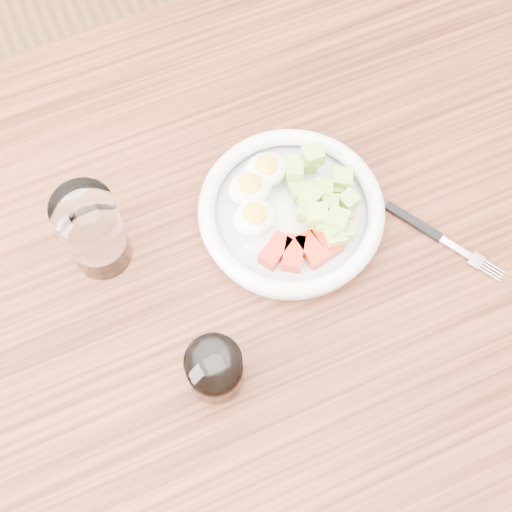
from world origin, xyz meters
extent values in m
plane|color=brown|center=(0.00, 0.00, 0.00)|extent=(4.00, 4.00, 0.00)
cube|color=brown|center=(0.65, 0.35, 0.36)|extent=(0.07, 0.07, 0.73)
cube|color=brown|center=(0.00, 0.00, 0.75)|extent=(1.50, 0.90, 0.04)
cylinder|color=white|center=(0.06, 0.05, 0.78)|extent=(0.23, 0.23, 0.01)
torus|color=white|center=(0.06, 0.05, 0.79)|extent=(0.24, 0.24, 0.02)
cube|color=red|center=(0.02, 0.01, 0.79)|extent=(0.05, 0.04, 0.02)
cube|color=red|center=(0.03, 0.00, 0.79)|extent=(0.04, 0.05, 0.02)
cube|color=red|center=(0.06, -0.01, 0.79)|extent=(0.03, 0.05, 0.02)
cube|color=red|center=(0.08, 0.00, 0.79)|extent=(0.03, 0.05, 0.02)
cube|color=red|center=(0.10, 0.01, 0.79)|extent=(0.05, 0.04, 0.02)
ellipsoid|color=white|center=(0.02, 0.10, 0.81)|extent=(0.06, 0.05, 0.03)
ellipsoid|color=yellow|center=(0.02, 0.10, 0.82)|extent=(0.03, 0.03, 0.01)
ellipsoid|color=white|center=(0.05, 0.11, 0.81)|extent=(0.06, 0.05, 0.03)
ellipsoid|color=yellow|center=(0.05, 0.11, 0.82)|extent=(0.03, 0.03, 0.01)
ellipsoid|color=white|center=(0.01, 0.05, 0.81)|extent=(0.06, 0.05, 0.03)
ellipsoid|color=yellow|center=(0.01, 0.05, 0.82)|extent=(0.03, 0.03, 0.01)
cube|color=#ACCD4F|center=(0.10, -0.01, 0.81)|extent=(0.03, 0.03, 0.02)
cube|color=#ACCD4F|center=(0.10, 0.10, 0.80)|extent=(0.03, 0.03, 0.02)
cube|color=#ACCD4F|center=(0.10, 0.01, 0.82)|extent=(0.04, 0.04, 0.02)
cube|color=#ACCD4F|center=(0.10, 0.05, 0.80)|extent=(0.03, 0.03, 0.02)
cube|color=#ACCD4F|center=(0.09, 0.01, 0.80)|extent=(0.03, 0.03, 0.02)
cube|color=#ACCD4F|center=(0.09, 0.00, 0.81)|extent=(0.03, 0.03, 0.02)
cube|color=#ACCD4F|center=(0.13, 0.06, 0.80)|extent=(0.03, 0.03, 0.02)
cube|color=#ACCD4F|center=(0.12, 0.06, 0.79)|extent=(0.03, 0.03, 0.02)
cube|color=#ACCD4F|center=(0.07, 0.04, 0.80)|extent=(0.03, 0.03, 0.02)
cube|color=#ACCD4F|center=(0.08, 0.09, 0.82)|extent=(0.03, 0.03, 0.02)
cube|color=#ACCD4F|center=(0.08, 0.05, 0.81)|extent=(0.03, 0.03, 0.02)
cube|color=#ACCD4F|center=(0.09, -0.01, 0.80)|extent=(0.03, 0.03, 0.02)
cube|color=#ACCD4F|center=(0.08, 0.07, 0.80)|extent=(0.02, 0.02, 0.02)
cube|color=#ACCD4F|center=(0.10, 0.06, 0.81)|extent=(0.03, 0.03, 0.02)
cube|color=#ACCD4F|center=(0.10, 0.03, 0.81)|extent=(0.03, 0.03, 0.02)
cube|color=#ACCD4F|center=(0.08, 0.11, 0.80)|extent=(0.03, 0.03, 0.02)
cube|color=#ACCD4F|center=(0.08, 0.03, 0.80)|extent=(0.03, 0.03, 0.02)
cube|color=#ACCD4F|center=(0.11, 0.10, 0.82)|extent=(0.02, 0.02, 0.02)
cube|color=#ACCD4F|center=(0.08, 0.02, 0.82)|extent=(0.03, 0.03, 0.02)
cube|color=#ACCD4F|center=(0.09, 0.06, 0.80)|extent=(0.03, 0.03, 0.02)
cube|color=#ACCD4F|center=(0.12, 0.03, 0.81)|extent=(0.03, 0.03, 0.02)
cube|color=black|center=(0.20, -0.02, 0.77)|extent=(0.05, 0.08, 0.01)
cube|color=silver|center=(0.23, -0.07, 0.77)|extent=(0.03, 0.05, 0.00)
cube|color=silver|center=(0.24, -0.10, 0.77)|extent=(0.02, 0.02, 0.00)
cylinder|color=silver|center=(0.25, -0.12, 0.77)|extent=(0.02, 0.03, 0.00)
cylinder|color=silver|center=(0.25, -0.12, 0.77)|extent=(0.02, 0.03, 0.00)
cylinder|color=silver|center=(0.26, -0.11, 0.77)|extent=(0.02, 0.03, 0.00)
cylinder|color=silver|center=(0.26, -0.11, 0.77)|extent=(0.02, 0.03, 0.00)
cylinder|color=white|center=(-0.18, 0.10, 0.84)|extent=(0.07, 0.07, 0.13)
cylinder|color=white|center=(-0.11, -0.10, 0.81)|extent=(0.06, 0.06, 0.07)
cylinder|color=black|center=(-0.11, -0.10, 0.80)|extent=(0.06, 0.06, 0.06)
camera|label=1|loc=(-0.15, -0.30, 1.59)|focal=50.00mm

